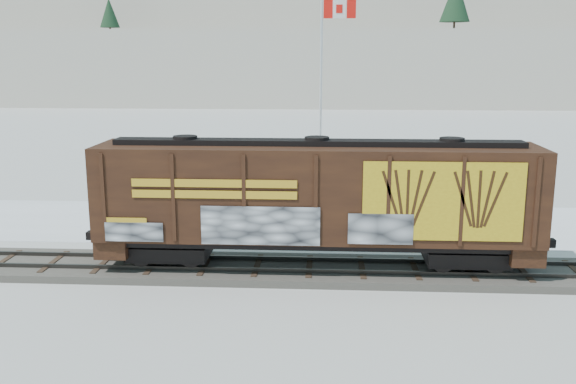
# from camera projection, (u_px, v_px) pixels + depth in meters

# --- Properties ---
(ground) EXTENTS (500.00, 500.00, 0.00)m
(ground) POSITION_uv_depth(u_px,v_px,m) (309.00, 274.00, 24.54)
(ground) COLOR white
(ground) RESTS_ON ground
(rail_track) EXTENTS (50.00, 3.40, 0.43)m
(rail_track) POSITION_uv_depth(u_px,v_px,m) (309.00, 270.00, 24.51)
(rail_track) COLOR #59544C
(rail_track) RESTS_ON ground
(parking_strip) EXTENTS (40.00, 8.00, 0.03)m
(parking_strip) POSITION_uv_depth(u_px,v_px,m) (313.00, 223.00, 31.85)
(parking_strip) COLOR white
(parking_strip) RESTS_ON ground
(hillside) EXTENTS (360.00, 110.00, 93.00)m
(hillside) POSITION_uv_depth(u_px,v_px,m) (325.00, 29.00, 157.96)
(hillside) COLOR white
(hillside) RESTS_ON ground
(hopper_railcar) EXTENTS (16.27, 3.06, 4.73)m
(hopper_railcar) POSITION_uv_depth(u_px,v_px,m) (316.00, 196.00, 23.88)
(hopper_railcar) COLOR black
(hopper_railcar) RESTS_ON rail_track
(flagpole) EXTENTS (2.30, 0.90, 11.33)m
(flagpole) POSITION_uv_depth(u_px,v_px,m) (322.00, 128.00, 35.99)
(flagpole) COLOR silver
(flagpole) RESTS_ON ground
(car_silver) EXTENTS (4.37, 2.98, 1.38)m
(car_silver) POSITION_uv_depth(u_px,v_px,m) (191.00, 208.00, 31.94)
(car_silver) COLOR #A5A7AC
(car_silver) RESTS_ON parking_strip
(car_white) EXTENTS (4.37, 1.98, 1.39)m
(car_white) POSITION_uv_depth(u_px,v_px,m) (425.00, 213.00, 30.88)
(car_white) COLOR white
(car_white) RESTS_ON parking_strip
(car_dark) EXTENTS (5.57, 2.96, 1.54)m
(car_dark) POSITION_uv_depth(u_px,v_px,m) (460.00, 213.00, 30.68)
(car_dark) COLOR #21252A
(car_dark) RESTS_ON parking_strip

